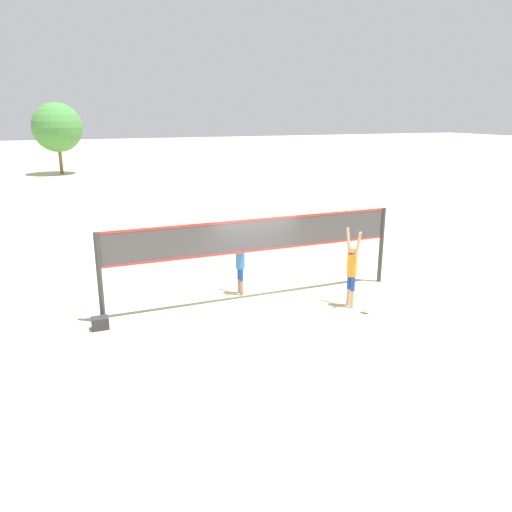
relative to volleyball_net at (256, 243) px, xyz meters
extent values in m
plane|color=beige|center=(0.00, 0.00, -1.74)|extent=(200.00, 200.00, 0.00)
cylinder|color=#38383D|center=(-4.42, 0.00, -0.51)|extent=(0.14, 0.14, 2.47)
cylinder|color=#38383D|center=(4.42, 0.00, -0.51)|extent=(0.14, 0.14, 2.47)
cube|color=#47474C|center=(0.00, 0.00, 0.24)|extent=(8.71, 0.02, 0.97)
cube|color=red|center=(0.00, 0.00, 0.70)|extent=(8.71, 0.03, 0.06)
cube|color=red|center=(0.00, 0.00, -0.21)|extent=(8.71, 0.03, 0.06)
cylinder|color=tan|center=(2.31, -1.64, -1.49)|extent=(0.11, 0.11, 0.51)
cylinder|color=#1E47A5|center=(2.31, -1.64, -1.02)|extent=(0.12, 0.12, 0.42)
cylinder|color=tan|center=(2.31, -1.44, -1.49)|extent=(0.11, 0.11, 0.51)
cylinder|color=#1E47A5|center=(2.31, -1.44, -1.02)|extent=(0.12, 0.12, 0.42)
cylinder|color=orange|center=(2.31, -1.54, -0.49)|extent=(0.28, 0.28, 0.66)
sphere|color=tan|center=(2.31, -1.54, -0.03)|extent=(0.26, 0.26, 0.26)
cylinder|color=tan|center=(2.31, -1.79, 0.17)|extent=(0.08, 0.23, 0.74)
cylinder|color=tan|center=(2.31, -1.29, 0.17)|extent=(0.08, 0.23, 0.74)
cylinder|color=tan|center=(-0.26, 0.72, -1.51)|extent=(0.11, 0.11, 0.46)
cylinder|color=#1E47A5|center=(-0.26, 0.72, -1.09)|extent=(0.12, 0.12, 0.38)
cylinder|color=tan|center=(-0.26, 0.52, -1.51)|extent=(0.11, 0.11, 0.46)
cylinder|color=#1E47A5|center=(-0.26, 0.52, -1.09)|extent=(0.12, 0.12, 0.38)
cylinder|color=#3372BF|center=(-0.26, 0.62, -0.61)|extent=(0.28, 0.28, 0.59)
sphere|color=tan|center=(-0.26, 0.62, -0.20)|extent=(0.23, 0.23, 0.23)
cylinder|color=tan|center=(-0.26, 0.86, -0.02)|extent=(0.08, 0.22, 0.67)
cylinder|color=tan|center=(-0.26, 0.38, -0.02)|extent=(0.08, 0.22, 0.67)
sphere|color=white|center=(2.45, -2.14, -1.63)|extent=(0.24, 0.24, 0.24)
cube|color=#2D2D33|center=(-4.54, -0.43, -1.58)|extent=(0.43, 0.32, 0.32)
cylinder|color=brown|center=(-4.31, 36.11, -0.27)|extent=(0.31, 0.31, 2.95)
sphere|color=#42843D|center=(-4.31, 36.11, 2.40)|extent=(4.34, 4.34, 4.34)
camera|label=1|loc=(-5.34, -12.98, 3.66)|focal=35.00mm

